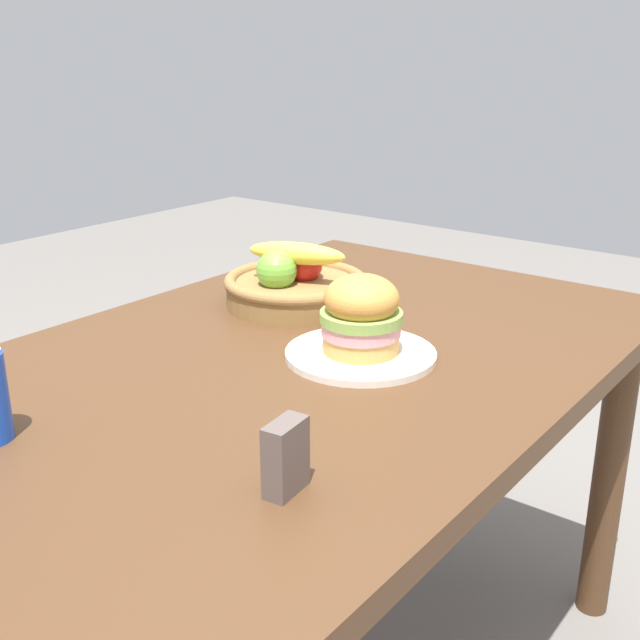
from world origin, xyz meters
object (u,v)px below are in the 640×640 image
at_px(plate, 361,354).
at_px(napkin_holder, 286,457).
at_px(fruit_basket, 295,284).
at_px(sandwich, 361,315).

height_order(plate, napkin_holder, napkin_holder).
relative_size(fruit_basket, napkin_holder, 3.22).
bearing_deg(napkin_holder, sandwich, 16.11).
xyz_separation_m(sandwich, fruit_basket, (0.16, 0.27, -0.03)).
height_order(plate, fruit_basket, fruit_basket).
bearing_deg(fruit_basket, sandwich, -119.98).
distance_m(sandwich, napkin_holder, 0.43).
distance_m(plate, fruit_basket, 0.31).
relative_size(plate, sandwich, 1.85).
bearing_deg(sandwich, napkin_holder, -156.89).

